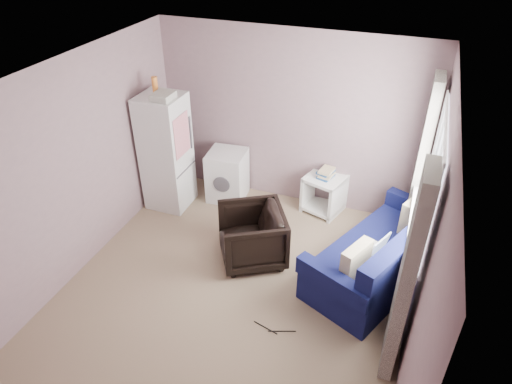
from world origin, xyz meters
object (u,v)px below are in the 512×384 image
fridge (166,152)px  sofa (383,257)px  washing_machine (227,174)px  side_table (324,191)px  armchair (252,234)px

fridge → sofa: 3.21m
sofa → fridge: bearing=-166.0°
washing_machine → side_table: washing_machine is taller
armchair → washing_machine: size_ratio=1.04×
armchair → side_table: 1.48m
washing_machine → sofa: (2.39, -0.99, -0.07)m
sofa → armchair: bearing=-148.6°
armchair → side_table: size_ratio=1.14×
sofa → washing_machine: bearing=-178.2°
fridge → washing_machine: 0.96m
armchair → washing_machine: (-0.84, 1.19, 0.00)m
fridge → side_table: (2.16, 0.59, -0.53)m
washing_machine → side_table: 1.44m
armchair → washing_machine: armchair is taller
fridge → washing_machine: fridge is taller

